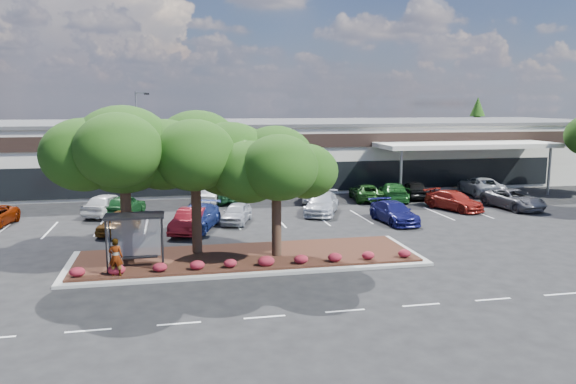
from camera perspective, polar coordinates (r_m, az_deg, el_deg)
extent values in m
plane|color=black|center=(26.01, 1.45, -9.02)|extent=(160.00, 160.00, 0.00)
cube|color=silver|center=(58.58, -6.14, 3.99)|extent=(80.00, 20.00, 6.00)
cube|color=#49494C|center=(58.39, -6.19, 7.02)|extent=(80.40, 20.40, 0.30)
cube|color=black|center=(48.47, -5.00, 5.11)|extent=(80.00, 0.25, 1.20)
cube|color=black|center=(48.79, -4.95, 1.36)|extent=(60.00, 0.18, 2.60)
cube|color=#B31D0C|center=(48.07, -12.14, 4.91)|extent=(6.00, 0.12, 1.00)
cube|color=silver|center=(52.43, 17.68, 4.57)|extent=(16.00, 5.00, 0.40)
cylinder|color=slate|center=(47.78, 11.38, 1.66)|extent=(0.24, 0.24, 4.20)
cylinder|color=slate|center=(54.78, 25.00, 1.91)|extent=(0.24, 0.24, 4.20)
cube|color=#9F9F9A|center=(29.42, -4.16, -6.75)|extent=(18.00, 6.00, 0.15)
cube|color=#412315|center=(29.38, -4.17, -6.52)|extent=(17.20, 5.20, 0.12)
cube|color=silver|center=(21.86, -19.65, -13.12)|extent=(1.60, 0.12, 0.01)
cube|color=silver|center=(21.63, -11.01, -12.99)|extent=(1.60, 0.12, 0.01)
cube|color=silver|center=(21.87, -2.39, -12.57)|extent=(1.60, 0.12, 0.01)
cube|color=silver|center=(22.57, 5.83, -11.91)|extent=(1.60, 0.12, 0.01)
cube|color=silver|center=(23.68, 13.37, -11.09)|extent=(1.60, 0.12, 0.01)
cube|color=silver|center=(25.16, 20.10, -10.20)|extent=(1.60, 0.12, 0.01)
cube|color=silver|center=(26.93, 25.98, -9.30)|extent=(1.60, 0.12, 0.01)
cube|color=silver|center=(39.93, -27.25, -3.64)|extent=(0.12, 5.00, 0.01)
cube|color=silver|center=(39.23, -23.02, -3.57)|extent=(0.12, 5.00, 0.01)
cube|color=silver|center=(38.74, -18.66, -3.47)|extent=(0.12, 5.00, 0.01)
cube|color=silver|center=(38.48, -14.22, -3.35)|extent=(0.12, 5.00, 0.01)
cube|color=silver|center=(38.45, -9.74, -3.21)|extent=(0.12, 5.00, 0.01)
cube|color=silver|center=(38.66, -5.29, -3.06)|extent=(0.12, 5.00, 0.01)
cube|color=silver|center=(39.09, -0.91, -2.88)|extent=(0.12, 5.00, 0.01)
cube|color=silver|center=(39.75, 3.35, -2.70)|extent=(0.12, 5.00, 0.01)
cube|color=silver|center=(40.62, 7.44, -2.51)|extent=(0.12, 5.00, 0.01)
cube|color=silver|center=(41.69, 11.34, -2.31)|extent=(0.12, 5.00, 0.01)
cube|color=silver|center=(42.94, 15.03, -2.12)|extent=(0.12, 5.00, 0.01)
cube|color=silver|center=(44.36, 18.50, -1.93)|extent=(0.12, 5.00, 0.01)
cylinder|color=black|center=(28.47, -17.69, -4.71)|extent=(0.08, 0.08, 2.50)
cylinder|color=black|center=(28.30, -12.64, -4.58)|extent=(0.08, 0.08, 2.50)
cylinder|color=black|center=(27.21, -17.97, -5.35)|extent=(0.08, 0.08, 2.50)
cylinder|color=black|center=(27.04, -12.67, -5.21)|extent=(0.08, 0.08, 2.50)
cube|color=black|center=(27.45, -15.36, -2.34)|extent=(2.75, 1.55, 0.10)
cube|color=silver|center=(28.33, -15.18, -4.40)|extent=(2.30, 0.03, 2.00)
cube|color=black|center=(28.17, -15.15, -6.42)|extent=(2.00, 0.35, 0.06)
cone|color=#17350C|center=(78.87, 18.60, 5.93)|extent=(3.96, 3.96, 9.00)
imported|color=#594C47|center=(26.82, -17.10, -6.33)|extent=(0.70, 0.52, 1.76)
cube|color=#9F9F9A|center=(52.76, -14.84, 0.13)|extent=(0.50, 0.50, 0.40)
cylinder|color=slate|center=(52.27, -15.04, 5.07)|extent=(0.14, 0.14, 8.71)
cube|color=slate|center=(52.11, -14.73, 9.70)|extent=(0.92, 0.31, 0.14)
cube|color=black|center=(52.03, -14.18, 9.64)|extent=(0.48, 0.35, 0.18)
imported|color=brown|center=(36.77, -16.80, -2.94)|extent=(2.87, 4.36, 1.38)
imported|color=maroon|center=(35.85, -9.88, -2.89)|extent=(2.98, 4.81, 1.50)
imported|color=navy|center=(36.67, -9.21, -2.56)|extent=(3.81, 5.77, 1.55)
imported|color=#ADB1BB|center=(38.29, -5.24, -2.15)|extent=(2.79, 4.28, 1.35)
imported|color=silver|center=(41.37, 3.45, -1.17)|extent=(3.98, 5.66, 1.52)
imported|color=#151657|center=(38.89, 10.73, -2.05)|extent=(2.37, 5.00, 1.41)
imported|color=maroon|center=(44.64, 16.51, -0.85)|extent=(3.60, 5.27, 1.42)
imported|color=#56575E|center=(46.63, 21.93, -0.68)|extent=(3.19, 5.67, 1.49)
imported|color=silver|center=(42.69, -17.88, -1.19)|extent=(3.61, 5.21, 1.65)
imported|color=#13461C|center=(42.42, -16.24, -1.29)|extent=(3.18, 4.69, 1.48)
imported|color=silver|center=(45.88, -7.70, -0.34)|extent=(2.60, 4.36, 1.36)
imported|color=#194826|center=(46.70, -6.53, -0.06)|extent=(3.77, 5.89, 1.51)
imported|color=#BDBDBD|center=(46.05, 2.65, -0.18)|extent=(2.96, 4.52, 1.43)
imported|color=#194215|center=(47.43, 7.93, -0.04)|extent=(2.83, 5.12, 1.36)
imported|color=#1A571E|center=(47.45, 10.63, 0.01)|extent=(3.42, 5.67, 1.54)
imported|color=black|center=(49.25, 12.66, 0.25)|extent=(2.62, 4.72, 1.52)
imported|color=#B1B5BD|center=(52.65, 18.97, 0.57)|extent=(3.39, 6.02, 1.59)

